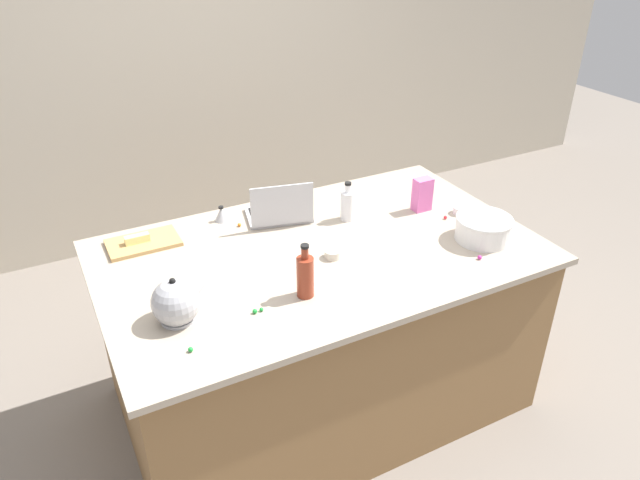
{
  "coord_description": "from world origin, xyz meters",
  "views": [
    {
      "loc": [
        -1.05,
        -2.02,
        2.26
      ],
      "look_at": [
        0.0,
        0.0,
        0.95
      ],
      "focal_mm": 33.2,
      "sensor_mm": 36.0,
      "label": 1
    }
  ],
  "objects_px": {
    "butter_stick_left": "(137,239)",
    "bottle_soy": "(305,276)",
    "ramekin_medium": "(333,254)",
    "kitchen_timer": "(221,214)",
    "kettle": "(176,303)",
    "ramekin_small": "(460,210)",
    "candy_bag": "(422,194)",
    "laptop": "(280,211)",
    "bottle_vinegar": "(347,205)",
    "cutting_board": "(143,243)",
    "mixing_bowl_large": "(483,228)"
  },
  "relations": [
    {
      "from": "laptop",
      "to": "kettle",
      "type": "relative_size",
      "value": 1.65
    },
    {
      "from": "cutting_board",
      "to": "kitchen_timer",
      "type": "bearing_deg",
      "value": 7.89
    },
    {
      "from": "ramekin_medium",
      "to": "kitchen_timer",
      "type": "xyz_separation_m",
      "value": [
        -0.32,
        0.55,
        0.02
      ]
    },
    {
      "from": "mixing_bowl_large",
      "to": "kettle",
      "type": "height_order",
      "value": "kettle"
    },
    {
      "from": "laptop",
      "to": "mixing_bowl_large",
      "type": "xyz_separation_m",
      "value": [
        0.75,
        -0.61,
        0.01
      ]
    },
    {
      "from": "laptop",
      "to": "butter_stick_left",
      "type": "distance_m",
      "value": 0.68
    },
    {
      "from": "mixing_bowl_large",
      "to": "bottle_vinegar",
      "type": "distance_m",
      "value": 0.65
    },
    {
      "from": "bottle_soy",
      "to": "kettle",
      "type": "relative_size",
      "value": 1.09
    },
    {
      "from": "bottle_vinegar",
      "to": "kitchen_timer",
      "type": "bearing_deg",
      "value": 153.87
    },
    {
      "from": "mixing_bowl_large",
      "to": "ramekin_small",
      "type": "height_order",
      "value": "mixing_bowl_large"
    },
    {
      "from": "mixing_bowl_large",
      "to": "cutting_board",
      "type": "distance_m",
      "value": 1.56
    },
    {
      "from": "laptop",
      "to": "candy_bag",
      "type": "distance_m",
      "value": 0.72
    },
    {
      "from": "bottle_vinegar",
      "to": "ramekin_small",
      "type": "bearing_deg",
      "value": -21.24
    },
    {
      "from": "cutting_board",
      "to": "ramekin_small",
      "type": "height_order",
      "value": "ramekin_small"
    },
    {
      "from": "kettle",
      "to": "cutting_board",
      "type": "bearing_deg",
      "value": 88.73
    },
    {
      "from": "kitchen_timer",
      "to": "candy_bag",
      "type": "height_order",
      "value": "candy_bag"
    },
    {
      "from": "kitchen_timer",
      "to": "bottle_soy",
      "type": "bearing_deg",
      "value": -83.7
    },
    {
      "from": "bottle_soy",
      "to": "kitchen_timer",
      "type": "height_order",
      "value": "bottle_soy"
    },
    {
      "from": "mixing_bowl_large",
      "to": "bottle_soy",
      "type": "xyz_separation_m",
      "value": [
        -0.92,
        -0.02,
        0.03
      ]
    },
    {
      "from": "bottle_vinegar",
      "to": "cutting_board",
      "type": "xyz_separation_m",
      "value": [
        -0.95,
        0.22,
        -0.07
      ]
    },
    {
      "from": "butter_stick_left",
      "to": "kitchen_timer",
      "type": "height_order",
      "value": "kitchen_timer"
    },
    {
      "from": "bottle_soy",
      "to": "bottle_vinegar",
      "type": "distance_m",
      "value": 0.67
    },
    {
      "from": "bottle_vinegar",
      "to": "butter_stick_left",
      "type": "bearing_deg",
      "value": 167.47
    },
    {
      "from": "bottle_vinegar",
      "to": "kettle",
      "type": "bearing_deg",
      "value": -157.11
    },
    {
      "from": "mixing_bowl_large",
      "to": "kitchen_timer",
      "type": "bearing_deg",
      "value": 143.93
    },
    {
      "from": "bottle_vinegar",
      "to": "ramekin_small",
      "type": "distance_m",
      "value": 0.57
    },
    {
      "from": "cutting_board",
      "to": "ramekin_small",
      "type": "bearing_deg",
      "value": -15.95
    },
    {
      "from": "butter_stick_left",
      "to": "bottle_soy",
      "type": "bearing_deg",
      "value": -54.3
    },
    {
      "from": "kettle",
      "to": "kitchen_timer",
      "type": "xyz_separation_m",
      "value": [
        0.41,
        0.68,
        -0.04
      ]
    },
    {
      "from": "cutting_board",
      "to": "ramekin_medium",
      "type": "xyz_separation_m",
      "value": [
        0.71,
        -0.5,
        0.01
      ]
    },
    {
      "from": "bottle_soy",
      "to": "kettle",
      "type": "xyz_separation_m",
      "value": [
        -0.49,
        0.08,
        -0.01
      ]
    },
    {
      "from": "kettle",
      "to": "bottle_vinegar",
      "type": "bearing_deg",
      "value": 22.89
    },
    {
      "from": "kettle",
      "to": "kitchen_timer",
      "type": "distance_m",
      "value": 0.79
    },
    {
      "from": "laptop",
      "to": "ramekin_medium",
      "type": "bearing_deg",
      "value": -81.82
    },
    {
      "from": "bottle_vinegar",
      "to": "kitchen_timer",
      "type": "xyz_separation_m",
      "value": [
        -0.55,
        0.27,
        -0.04
      ]
    },
    {
      "from": "bottle_soy",
      "to": "ramekin_small",
      "type": "distance_m",
      "value": 1.04
    },
    {
      "from": "bottle_soy",
      "to": "butter_stick_left",
      "type": "height_order",
      "value": "bottle_soy"
    },
    {
      "from": "cutting_board",
      "to": "kitchen_timer",
      "type": "xyz_separation_m",
      "value": [
        0.4,
        0.05,
        0.03
      ]
    },
    {
      "from": "laptop",
      "to": "kitchen_timer",
      "type": "relative_size",
      "value": 4.57
    },
    {
      "from": "bottle_soy",
      "to": "ramekin_small",
      "type": "relative_size",
      "value": 3.15
    },
    {
      "from": "mixing_bowl_large",
      "to": "kettle",
      "type": "bearing_deg",
      "value": 177.74
    },
    {
      "from": "ramekin_medium",
      "to": "kitchen_timer",
      "type": "distance_m",
      "value": 0.64
    },
    {
      "from": "laptop",
      "to": "bottle_soy",
      "type": "relative_size",
      "value": 1.52
    },
    {
      "from": "ramekin_medium",
      "to": "bottle_vinegar",
      "type": "bearing_deg",
      "value": 50.24
    },
    {
      "from": "laptop",
      "to": "kettle",
      "type": "bearing_deg",
      "value": -140.29
    },
    {
      "from": "kettle",
      "to": "ramekin_medium",
      "type": "relative_size",
      "value": 2.96
    },
    {
      "from": "bottle_soy",
      "to": "candy_bag",
      "type": "bearing_deg",
      "value": 25.14
    },
    {
      "from": "ramekin_small",
      "to": "candy_bag",
      "type": "xyz_separation_m",
      "value": [
        -0.15,
        0.12,
        0.07
      ]
    },
    {
      "from": "ramekin_small",
      "to": "bottle_soy",
      "type": "bearing_deg",
      "value": -164.57
    },
    {
      "from": "ramekin_small",
      "to": "candy_bag",
      "type": "bearing_deg",
      "value": 140.62
    }
  ]
}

